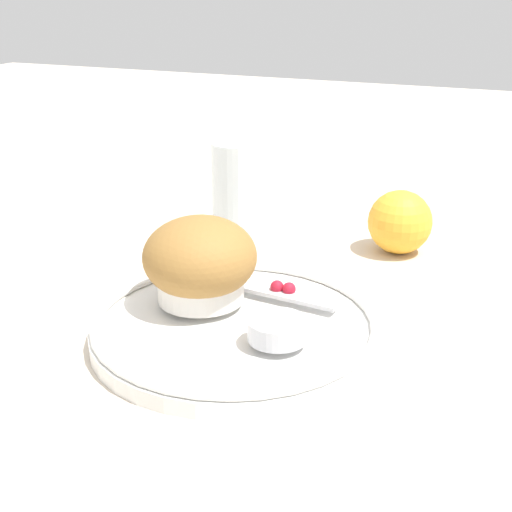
{
  "coord_description": "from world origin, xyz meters",
  "views": [
    {
      "loc": [
        0.22,
        -0.48,
        0.29
      ],
      "look_at": [
        -0.0,
        0.06,
        0.06
      ],
      "focal_mm": 50.0,
      "sensor_mm": 36.0,
      "label": 1
    }
  ],
  "objects_px": {
    "muffin": "(200,262)",
    "butter_knife": "(247,287)",
    "juice_glass": "(239,193)",
    "orange_fruit": "(400,222)"
  },
  "relations": [
    {
      "from": "muffin",
      "to": "butter_knife",
      "type": "height_order",
      "value": "muffin"
    },
    {
      "from": "butter_knife",
      "to": "juice_glass",
      "type": "distance_m",
      "value": 0.18
    },
    {
      "from": "muffin",
      "to": "juice_glass",
      "type": "xyz_separation_m",
      "value": [
        -0.05,
        0.19,
        0.0
      ]
    },
    {
      "from": "juice_glass",
      "to": "orange_fruit",
      "type": "bearing_deg",
      "value": 12.49
    },
    {
      "from": "orange_fruit",
      "to": "juice_glass",
      "type": "height_order",
      "value": "juice_glass"
    },
    {
      "from": "muffin",
      "to": "juice_glass",
      "type": "distance_m",
      "value": 0.2
    },
    {
      "from": "muffin",
      "to": "juice_glass",
      "type": "relative_size",
      "value": 0.85
    },
    {
      "from": "butter_knife",
      "to": "orange_fruit",
      "type": "distance_m",
      "value": 0.22
    },
    {
      "from": "butter_knife",
      "to": "orange_fruit",
      "type": "bearing_deg",
      "value": 69.6
    },
    {
      "from": "muffin",
      "to": "butter_knife",
      "type": "distance_m",
      "value": 0.06
    }
  ]
}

